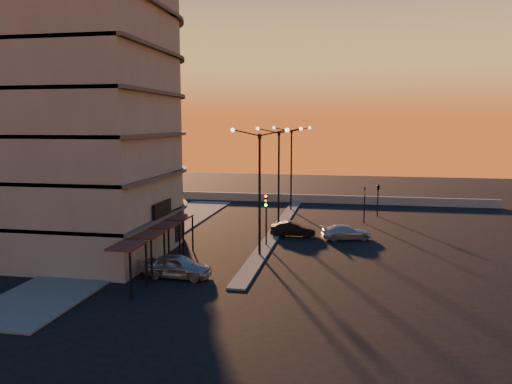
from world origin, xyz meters
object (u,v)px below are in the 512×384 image
object	(u,v)px
streetlamp_mid	(279,169)
car_wagon	(346,232)
traffic_light_main	(266,211)
car_hatchback	(178,266)
car_sedan	(293,229)

from	to	relation	value
streetlamp_mid	car_wagon	world-z (taller)	streetlamp_mid
traffic_light_main	car_hatchback	size ratio (longest dim) A/B	0.96
traffic_light_main	car_hatchback	distance (m)	10.25
streetlamp_mid	traffic_light_main	bearing A→B (deg)	-90.00
traffic_light_main	car_sedan	xyz separation A→B (m)	(1.74, 4.05, -2.25)
car_hatchback	car_sedan	size ratio (longest dim) A/B	1.13
streetlamp_mid	car_sedan	xyz separation A→B (m)	(1.74, -3.08, -4.95)
car_hatchback	traffic_light_main	bearing A→B (deg)	-21.33
streetlamp_mid	traffic_light_main	world-z (taller)	streetlamp_mid
streetlamp_mid	car_hatchback	bearing A→B (deg)	-104.57
car_hatchback	car_sedan	distance (m)	14.43
streetlamp_mid	car_sedan	bearing A→B (deg)	-60.55
streetlamp_mid	car_hatchback	size ratio (longest dim) A/B	2.16
traffic_light_main	car_wagon	xyz separation A→B (m)	(6.33, 3.68, -2.27)
traffic_light_main	car_wagon	bearing A→B (deg)	30.15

